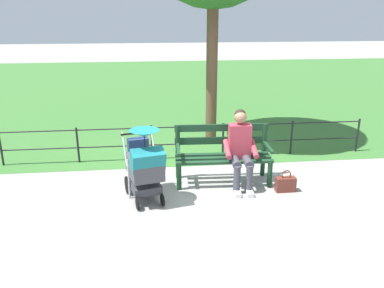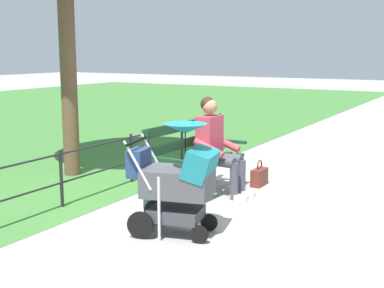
{
  "view_description": "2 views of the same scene",
  "coord_description": "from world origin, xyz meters",
  "views": [
    {
      "loc": [
        0.72,
        5.97,
        2.79
      ],
      "look_at": [
        0.05,
        -0.02,
        0.71
      ],
      "focal_mm": 36.46,
      "sensor_mm": 36.0,
      "label": 1
    },
    {
      "loc": [
        5.22,
        3.15,
        1.86
      ],
      "look_at": [
        0.06,
        0.19,
        0.8
      ],
      "focal_mm": 49.11,
      "sensor_mm": 36.0,
      "label": 2
    }
  ],
  "objects": [
    {
      "name": "handbag",
      "position": [
        -1.42,
        0.43,
        0.13
      ],
      "size": [
        0.32,
        0.14,
        0.37
      ],
      "color": "brown",
      "rests_on": "ground"
    },
    {
      "name": "stroller",
      "position": [
        0.83,
        0.47,
        0.59
      ],
      "size": [
        0.68,
        0.97,
        1.15
      ],
      "color": "black",
      "rests_on": "ground"
    },
    {
      "name": "grass_lawn",
      "position": [
        0.0,
        -8.8,
        0.0
      ],
      "size": [
        40.0,
        16.0,
        0.01
      ],
      "primitive_type": "cube",
      "color": "#3D7533",
      "rests_on": "ground"
    },
    {
      "name": "park_bench",
      "position": [
        -0.48,
        -0.12,
        0.53
      ],
      "size": [
        1.62,
        0.66,
        0.96
      ],
      "color": "#193D23",
      "rests_on": "ground"
    },
    {
      "name": "person_on_bench",
      "position": [
        -0.73,
        0.11,
        0.68
      ],
      "size": [
        0.55,
        0.74,
        1.28
      ],
      "color": "#42424C",
      "rests_on": "ground"
    },
    {
      "name": "ground_plane",
      "position": [
        0.0,
        0.0,
        0.0
      ],
      "size": [
        60.0,
        60.0,
        0.0
      ],
      "primitive_type": "plane",
      "color": "#9E9B93"
    },
    {
      "name": "park_fence",
      "position": [
        -0.0,
        -1.24,
        0.42
      ],
      "size": [
        7.07,
        0.04,
        0.7
      ],
      "color": "black",
      "rests_on": "ground"
    }
  ]
}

